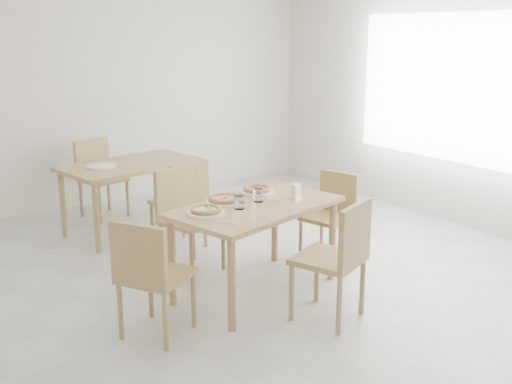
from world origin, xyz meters
TOP-DOWN VIEW (x-y plane):
  - room at (2.98, 0.30)m, footprint 7.28×7.00m
  - main_table at (0.12, 0.21)m, footprint 1.54×1.09m
  - chair_south at (0.32, -0.57)m, footprint 0.59×0.59m
  - chair_north at (-0.12, 0.99)m, footprint 0.56×0.56m
  - chair_west at (-0.94, -0.03)m, footprint 0.59×0.59m
  - chair_east at (1.14, 0.44)m, footprint 0.50×0.50m
  - plate_margherita at (-0.06, 0.40)m, footprint 0.32×0.32m
  - plate_mushroom at (-0.34, 0.22)m, footprint 0.30×0.30m
  - plate_pepperoni at (0.33, 0.51)m, footprint 0.30×0.30m
  - pizza_margherita at (-0.06, 0.40)m, footprint 0.32×0.32m
  - pizza_mushroom at (-0.34, 0.22)m, footprint 0.24×0.24m
  - pizza_pepperoni at (0.33, 0.51)m, footprint 0.28×0.28m
  - tumbler_a at (0.18, 0.27)m, footprint 0.08×0.08m
  - tumbler_b at (-0.06, 0.18)m, footprint 0.08×0.08m
  - napkin_holder at (0.48, 0.16)m, footprint 0.13×0.10m
  - fork_a at (0.28, 0.26)m, footprint 0.07×0.17m
  - fork_b at (-0.34, -0.07)m, footprint 0.08×0.17m
  - second_table at (-0.07, 2.26)m, footprint 1.54×1.05m
  - chair_back_s at (0.11, 1.46)m, footprint 0.49×0.49m
  - chair_back_n at (-0.17, 3.01)m, footprint 0.53×0.53m
  - plate_empty at (-0.41, 2.25)m, footprint 0.30×0.30m

SIDE VIEW (x-z plane):
  - chair_east at x=1.14m, z-range 0.07..0.89m
  - chair_west at x=-0.94m, z-range 0.07..0.95m
  - chair_back_n at x=-0.17m, z-range 0.07..0.96m
  - chair_back_s at x=0.11m, z-range 0.07..0.97m
  - chair_north at x=-0.12m, z-range 0.07..1.00m
  - chair_south at x=0.32m, z-range 0.07..1.00m
  - main_table at x=0.12m, z-range 0.28..1.03m
  - second_table at x=-0.07m, z-range 0.29..1.04m
  - fork_a at x=0.28m, z-range 0.75..0.76m
  - fork_b at x=-0.34m, z-range 0.75..0.76m
  - plate_margherita at x=-0.06m, z-range 0.75..0.77m
  - plate_mushroom at x=-0.34m, z-range 0.75..0.77m
  - plate_pepperoni at x=0.33m, z-range 0.75..0.77m
  - plate_empty at x=-0.41m, z-range 0.75..0.77m
  - pizza_margherita at x=-0.06m, z-range 0.76..0.80m
  - pizza_mushroom at x=-0.34m, z-range 0.76..0.80m
  - pizza_pepperoni at x=0.33m, z-range 0.77..0.80m
  - tumbler_b at x=-0.06m, z-range 0.75..0.85m
  - tumbler_a at x=0.18m, z-range 0.75..0.86m
  - napkin_holder at x=0.48m, z-range 0.75..0.88m
  - room at x=2.98m, z-range -2.00..5.00m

